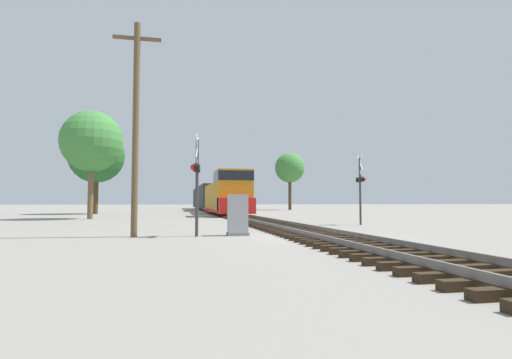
% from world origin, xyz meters
% --- Properties ---
extents(ground_plane, '(400.00, 400.00, 0.00)m').
position_xyz_m(ground_plane, '(0.00, 0.00, 0.00)').
color(ground_plane, gray).
extents(rail_track_bed, '(2.60, 160.00, 0.31)m').
position_xyz_m(rail_track_bed, '(0.00, -0.00, 0.14)').
color(rail_track_bed, black).
rests_on(rail_track_bed, ground).
extents(freight_train, '(3.13, 50.68, 4.16)m').
position_xyz_m(freight_train, '(0.00, 43.89, 1.94)').
color(freight_train, '#B77A14').
rests_on(freight_train, ground).
extents(crossing_signal_near, '(0.42, 1.01, 3.85)m').
position_xyz_m(crossing_signal_near, '(-4.32, 1.38, 2.40)').
color(crossing_signal_near, '#333333').
rests_on(crossing_signal_near, ground).
extents(crossing_signal_far, '(0.44, 1.01, 4.01)m').
position_xyz_m(crossing_signal_far, '(5.34, 7.30, 2.39)').
color(crossing_signal_far, '#333333').
rests_on(crossing_signal_far, ground).
extents(relay_cabinet, '(0.83, 0.53, 1.61)m').
position_xyz_m(relay_cabinet, '(-2.70, 1.50, 0.79)').
color(relay_cabinet, slate).
rests_on(relay_cabinet, ground).
extents(utility_pole, '(1.80, 0.24, 8.21)m').
position_xyz_m(utility_pole, '(-6.61, 1.71, 4.29)').
color(utility_pole, brown).
rests_on(utility_pole, ground).
extents(tree_far_right, '(4.71, 4.71, 8.37)m').
position_xyz_m(tree_far_right, '(-11.49, 18.66, 5.99)').
color(tree_far_right, brown).
rests_on(tree_far_right, ground).
extents(tree_mid_background, '(6.00, 6.00, 9.42)m').
position_xyz_m(tree_mid_background, '(-13.61, 32.15, 6.39)').
color(tree_mid_background, '#473521').
rests_on(tree_mid_background, ground).
extents(tree_deep_background, '(4.97, 4.97, 9.52)m').
position_xyz_m(tree_deep_background, '(13.62, 49.97, 6.98)').
color(tree_deep_background, '#473521').
rests_on(tree_deep_background, ground).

